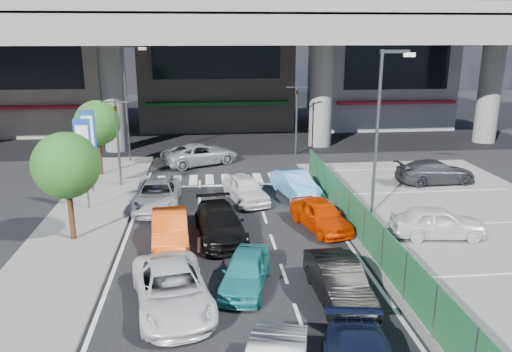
{
  "coord_description": "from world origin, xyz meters",
  "views": [
    {
      "loc": [
        -1.2,
        -16.8,
        8.64
      ],
      "look_at": [
        1.15,
        5.79,
        2.2
      ],
      "focal_mm": 35.0,
      "sensor_mm": 36.0,
      "label": 1
    }
  ],
  "objects": [
    {
      "name": "ground",
      "position": [
        0.0,
        0.0,
        0.0
      ],
      "size": [
        120.0,
        120.0,
        0.0
      ],
      "primitive_type": "plane",
      "color": "black",
      "rests_on": "ground"
    },
    {
      "name": "parking_lot",
      "position": [
        11.0,
        2.0,
        0.03
      ],
      "size": [
        12.0,
        28.0,
        0.06
      ],
      "primitive_type": "cube",
      "color": "#585856",
      "rests_on": "ground"
    },
    {
      "name": "sidewalk_left",
      "position": [
        -7.0,
        4.0,
        0.06
      ],
      "size": [
        4.0,
        30.0,
        0.12
      ],
      "primitive_type": "cube",
      "color": "#585856",
      "rests_on": "ground"
    },
    {
      "name": "fence_run",
      "position": [
        5.3,
        1.0,
        0.9
      ],
      "size": [
        0.16,
        22.0,
        1.8
      ],
      "primitive_type": null,
      "color": "#216238",
      "rests_on": "ground"
    },
    {
      "name": "expressway",
      "position": [
        0.0,
        22.0,
        8.76
      ],
      "size": [
        64.0,
        14.0,
        10.75
      ],
      "color": "slate",
      "rests_on": "ground"
    },
    {
      "name": "building_west",
      "position": [
        -16.0,
        31.97,
        6.49
      ],
      "size": [
        12.0,
        10.9,
        13.0
      ],
      "color": "gray",
      "rests_on": "ground"
    },
    {
      "name": "building_center",
      "position": [
        0.0,
        32.97,
        7.49
      ],
      "size": [
        14.0,
        10.9,
        15.0
      ],
      "color": "gray",
      "rests_on": "ground"
    },
    {
      "name": "building_east",
      "position": [
        16.0,
        31.97,
        5.99
      ],
      "size": [
        12.0,
        10.9,
        12.0
      ],
      "color": "gray",
      "rests_on": "ground"
    },
    {
      "name": "traffic_light_left",
      "position": [
        -6.2,
        12.0,
        3.94
      ],
      "size": [
        1.6,
        1.24,
        5.2
      ],
      "color": "#595B60",
      "rests_on": "ground"
    },
    {
      "name": "traffic_light_right",
      "position": [
        5.5,
        19.0,
        3.94
      ],
      "size": [
        1.6,
        1.24,
        5.2
      ],
      "color": "#595B60",
      "rests_on": "ground"
    },
    {
      "name": "street_lamp_right",
      "position": [
        7.17,
        6.0,
        4.77
      ],
      "size": [
        1.65,
        0.22,
        8.0
      ],
      "color": "#595B60",
      "rests_on": "ground"
    },
    {
      "name": "street_lamp_left",
      "position": [
        -6.33,
        18.0,
        4.77
      ],
      "size": [
        1.65,
        0.22,
        8.0
      ],
      "color": "#595B60",
      "rests_on": "ground"
    },
    {
      "name": "signboard_near",
      "position": [
        -7.2,
        7.99,
        3.06
      ],
      "size": [
        0.8,
        0.14,
        4.7
      ],
      "color": "#595B60",
      "rests_on": "ground"
    },
    {
      "name": "signboard_far",
      "position": [
        -7.6,
        10.99,
        3.06
      ],
      "size": [
        0.8,
        0.14,
        4.7
      ],
      "color": "#595B60",
      "rests_on": "ground"
    },
    {
      "name": "tree_near",
      "position": [
        -7.0,
        4.0,
        3.39
      ],
      "size": [
        2.8,
        2.8,
        4.8
      ],
      "color": "#382314",
      "rests_on": "ground"
    },
    {
      "name": "tree_far",
      "position": [
        -7.8,
        14.5,
        3.39
      ],
      "size": [
        2.8,
        2.8,
        4.8
      ],
      "color": "#382314",
      "rests_on": "ground"
    },
    {
      "name": "sedan_white_mid_left",
      "position": [
        -2.41,
        -2.03,
        0.69
      ],
      "size": [
        3.2,
        5.31,
        1.38
      ],
      "primitive_type": "imported",
      "rotation": [
        0.0,
        0.0,
        0.19
      ],
      "color": "white",
      "rests_on": "ground"
    },
    {
      "name": "taxi_teal_mid",
      "position": [
        0.08,
        -0.91,
        0.63
      ],
      "size": [
        2.37,
        3.96,
        1.26
      ],
      "primitive_type": "imported",
      "rotation": [
        0.0,
        0.0,
        -0.25
      ],
      "color": "teal",
      "rests_on": "ground"
    },
    {
      "name": "hatch_black_mid_right",
      "position": [
        3.12,
        -2.08,
        0.69
      ],
      "size": [
        1.64,
        4.25,
        1.38
      ],
      "primitive_type": "imported",
      "rotation": [
        0.0,
        0.0,
        0.04
      ],
      "color": "black",
      "rests_on": "ground"
    },
    {
      "name": "taxi_orange_left",
      "position": [
        -2.8,
        3.29,
        0.69
      ],
      "size": [
        1.76,
        4.28,
        1.38
      ],
      "primitive_type": "imported",
      "rotation": [
        0.0,
        0.0,
        0.07
      ],
      "color": "#E34D10",
      "rests_on": "ground"
    },
    {
      "name": "sedan_black_mid",
      "position": [
        -0.65,
        3.69,
        0.69
      ],
      "size": [
        2.46,
        4.94,
        1.38
      ],
      "primitive_type": "imported",
      "rotation": [
        0.0,
        0.0,
        0.11
      ],
      "color": "black",
      "rests_on": "ground"
    },
    {
      "name": "taxi_orange_right",
      "position": [
        3.98,
        4.3,
        0.68
      ],
      "size": [
        2.59,
        4.3,
        1.37
      ],
      "primitive_type": "imported",
      "rotation": [
        0.0,
        0.0,
        0.26
      ],
      "color": "#E83800",
      "rests_on": "ground"
    },
    {
      "name": "wagon_silver_front_left",
      "position": [
        -3.75,
        8.02,
        0.69
      ],
      "size": [
        2.29,
        4.97,
        1.38
      ],
      "primitive_type": "imported",
      "rotation": [
        0.0,
        0.0,
        0.0
      ],
      "color": "#ADAFB6",
      "rests_on": "ground"
    },
    {
      "name": "sedan_white_front_mid",
      "position": [
        0.88,
        8.59,
        0.69
      ],
      "size": [
        2.61,
        4.33,
        1.38
      ],
      "primitive_type": "imported",
      "rotation": [
        0.0,
        0.0,
        0.26
      ],
      "color": "white",
      "rests_on": "ground"
    },
    {
      "name": "kei_truck_front_right",
      "position": [
        3.69,
        9.21,
        0.69
      ],
      "size": [
        2.37,
        4.41,
        1.38
      ],
      "primitive_type": "imported",
      "rotation": [
        0.0,
        0.0,
        0.23
      ],
      "color": "#5DAFE8",
      "rests_on": "ground"
    },
    {
      "name": "crossing_wagon_silver",
      "position": [
        -1.55,
        16.82,
        0.73
      ],
      "size": [
        5.75,
        4.39,
        1.45
      ],
      "primitive_type": "imported",
      "rotation": [
        0.0,
        0.0,
        2.01
      ],
      "color": "gray",
      "rests_on": "ground"
    },
    {
      "name": "parked_sedan_white",
      "position": [
        8.84,
        2.68,
        0.75
      ],
      "size": [
        4.23,
        2.08,
        1.39
      ],
      "primitive_type": "imported",
      "rotation": [
        0.0,
        0.0,
        1.46
      ],
      "color": "silver",
      "rests_on": "parking_lot"
    },
    {
      "name": "parked_sedan_dgrey",
      "position": [
        12.44,
        10.65,
        0.75
      ],
      "size": [
        4.85,
        2.21,
        1.38
      ],
      "primitive_type": "imported",
      "rotation": [
        0.0,
        0.0,
        1.63
      ],
      "color": "#303035",
      "rests_on": "parking_lot"
    },
    {
      "name": "traffic_cone",
      "position": [
        5.6,
        4.48,
        0.41
      ],
      "size": [
        0.48,
        0.48,
        0.7
      ],
      "primitive_type": "cone",
      "rotation": [
        0.0,
        0.0,
        0.43
      ],
      "color": "red",
      "rests_on": "parking_lot"
    }
  ]
}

